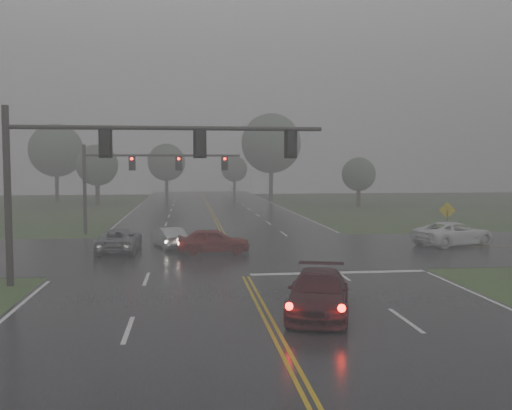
{
  "coord_description": "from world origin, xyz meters",
  "views": [
    {
      "loc": [
        -2.63,
        -11.79,
        5.14
      ],
      "look_at": [
        0.72,
        16.0,
        3.19
      ],
      "focal_mm": 40.0,
      "sensor_mm": 36.0,
      "label": 1
    }
  ],
  "objects": [
    {
      "name": "tree_nw_b",
      "position": [
        -20.76,
        70.65,
        7.2
      ],
      "size": [
        7.45,
        7.45,
        10.94
      ],
      "color": "#312620",
      "rests_on": "ground"
    },
    {
      "name": "sedan_maroon",
      "position": [
        1.83,
        7.15,
        0.0
      ],
      "size": [
        3.32,
        5.4,
        1.46
      ],
      "primitive_type": "imported",
      "rotation": [
        0.0,
        0.0,
        -0.27
      ],
      "color": "#370A10",
      "rests_on": "ground"
    },
    {
      "name": "tree_e_near",
      "position": [
        18.35,
        56.44,
        4.01
      ],
      "size": [
        4.17,
        4.17,
        6.12
      ],
      "color": "#312620",
      "rests_on": "ground"
    },
    {
      "name": "ground",
      "position": [
        0.0,
        0.0,
        0.0
      ],
      "size": [
        180.0,
        180.0,
        0.0
      ],
      "primitive_type": "plane",
      "color": "#2D4A1F",
      "rests_on": "ground"
    },
    {
      "name": "sedan_red",
      "position": [
        -1.14,
        21.29,
        0.0
      ],
      "size": [
        4.26,
        1.72,
        1.45
      ],
      "primitive_type": "imported",
      "rotation": [
        0.0,
        0.0,
        1.57
      ],
      "color": "maroon",
      "rests_on": "ground"
    },
    {
      "name": "tree_ne_a",
      "position": [
        9.29,
        68.99,
        8.24
      ],
      "size": [
        8.52,
        8.52,
        12.52
      ],
      "color": "#312620",
      "rests_on": "ground"
    },
    {
      "name": "stop_bar",
      "position": [
        4.5,
        14.4,
        0.0
      ],
      "size": [
        8.5,
        0.5,
        0.01
      ],
      "primitive_type": "cube",
      "color": "white",
      "rests_on": "ground"
    },
    {
      "name": "main_road",
      "position": [
        0.0,
        20.0,
        0.0
      ],
      "size": [
        18.0,
        160.0,
        0.02
      ],
      "primitive_type": "cube",
      "color": "black",
      "rests_on": "ground"
    },
    {
      "name": "pickup_white",
      "position": [
        14.34,
        22.77,
        0.0
      ],
      "size": [
        5.92,
        4.16,
        1.5
      ],
      "primitive_type": "imported",
      "rotation": [
        0.0,
        0.0,
        1.91
      ],
      "color": "white",
      "rests_on": "ground"
    },
    {
      "name": "sedan_silver",
      "position": [
        -3.81,
        23.82,
        0.0
      ],
      "size": [
        2.5,
        4.1,
        1.28
      ],
      "primitive_type": "imported",
      "rotation": [
        0.0,
        0.0,
        3.46
      ],
      "color": "#BABDC2",
      "rests_on": "ground"
    },
    {
      "name": "tree_n_mid",
      "position": [
        -5.8,
        77.26,
        5.58
      ],
      "size": [
        5.78,
        5.78,
        8.49
      ],
      "color": "#312620",
      "rests_on": "ground"
    },
    {
      "name": "tree_nw_a",
      "position": [
        -14.12,
        63.37,
        5.13
      ],
      "size": [
        5.32,
        5.32,
        7.82
      ],
      "color": "#312620",
      "rests_on": "ground"
    },
    {
      "name": "tree_n_far",
      "position": [
        5.68,
        89.26,
        4.45
      ],
      "size": [
        4.61,
        4.61,
        6.78
      ],
      "color": "#312620",
      "rests_on": "ground"
    },
    {
      "name": "sign_diamond_east",
      "position": [
        14.63,
        24.38,
        1.82
      ],
      "size": [
        1.1,
        0.29,
        2.7
      ],
      "rotation": [
        0.0,
        0.0,
        -0.22
      ],
      "color": "black",
      "rests_on": "ground"
    },
    {
      "name": "signal_gantry_near",
      "position": [
        -6.0,
        13.41,
        5.38
      ],
      "size": [
        13.7,
        0.34,
        7.66
      ],
      "color": "black",
      "rests_on": "ground"
    },
    {
      "name": "cross_street",
      "position": [
        0.0,
        22.0,
        0.0
      ],
      "size": [
        120.0,
        14.0,
        0.02
      ],
      "primitive_type": "cube",
      "color": "black",
      "rests_on": "ground"
    },
    {
      "name": "signal_gantry_far",
      "position": [
        -6.6,
        31.65,
        4.68
      ],
      "size": [
        11.69,
        0.34,
        6.67
      ],
      "color": "black",
      "rests_on": "ground"
    },
    {
      "name": "car_grey",
      "position": [
        -6.67,
        22.56,
        0.0
      ],
      "size": [
        2.45,
        5.01,
        1.37
      ],
      "primitive_type": "imported",
      "rotation": [
        0.0,
        0.0,
        3.11
      ],
      "color": "slate",
      "rests_on": "ground"
    }
  ]
}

